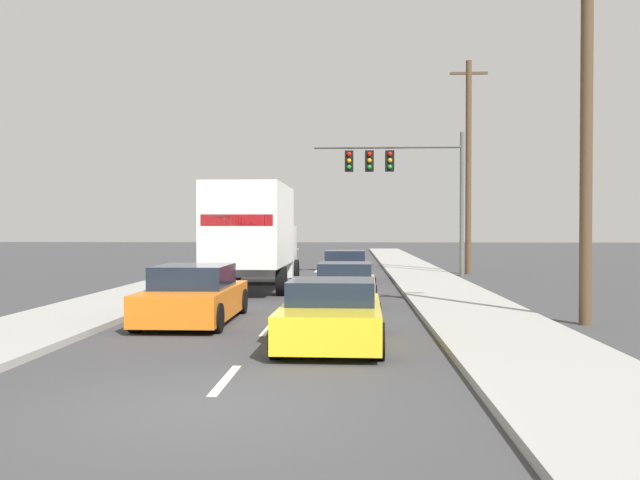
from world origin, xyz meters
TOP-DOWN VIEW (x-y plane):
  - ground_plane at (0.00, 25.00)m, footprint 140.00×140.00m
  - sidewalk_right at (4.98, 20.00)m, footprint 2.86×80.00m
  - sidewalk_left at (-4.98, 20.00)m, footprint 2.86×80.00m
  - lane_markings at (0.00, 21.62)m, footprint 0.14×52.00m
  - box_truck at (-1.66, 15.80)m, footprint 2.72×7.43m
  - car_orange at (-1.90, 7.64)m, footprint 1.98×4.40m
  - car_maroon at (1.55, 20.11)m, footprint 1.97×4.07m
  - car_tan at (1.65, 12.16)m, footprint 1.97×4.09m
  - car_yellow at (1.47, 4.76)m, footprint 2.03×4.17m
  - traffic_signal_mast at (3.78, 23.39)m, footprint 6.96×0.69m
  - utility_pole_near at (7.23, 7.62)m, footprint 1.80×0.28m
  - utility_pole_mid at (7.43, 24.64)m, footprint 1.80×0.28m

SIDE VIEW (x-z plane):
  - ground_plane at x=0.00m, z-range 0.00..0.00m
  - lane_markings at x=0.00m, z-range 0.00..0.01m
  - sidewalk_right at x=4.98m, z-range 0.00..0.14m
  - sidewalk_left at x=-4.98m, z-range 0.00..0.14m
  - car_tan at x=1.65m, z-range -0.06..1.13m
  - car_yellow at x=1.47m, z-range -0.06..1.18m
  - car_maroon at x=1.55m, z-range -0.06..1.23m
  - car_orange at x=-1.90m, z-range -0.06..1.30m
  - box_truck at x=-1.66m, z-range 0.24..3.95m
  - utility_pole_near at x=7.23m, z-range 0.14..8.30m
  - traffic_signal_mast at x=3.78m, z-range 1.60..8.27m
  - utility_pole_mid at x=7.43m, z-range 0.14..10.39m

